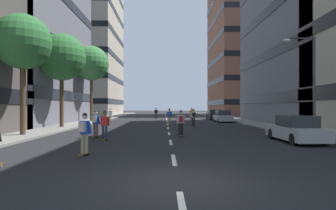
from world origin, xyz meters
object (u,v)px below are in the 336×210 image
object	(u,v)px
skater_5	(105,124)
skater_9	(169,116)
street_tree_mid	(91,64)
skater_0	(110,114)
streetlamp_right	(309,75)
skater_1	(181,121)
parked_car_mid	(296,130)
skater_3	(84,131)
skater_2	(156,113)
skater_4	(193,116)
street_tree_far	(62,57)
parked_car_near	(223,116)
skater_7	(191,113)
parked_car_far	(214,115)
skater_8	(96,122)
street_tree_near	(23,42)

from	to	relation	value
skater_5	skater_9	size ratio (longest dim) A/B	1.00
street_tree_mid	skater_0	xyz separation A→B (m)	(2.59, -0.66, -6.58)
skater_9	streetlamp_right	bearing A→B (deg)	-54.72
skater_0	skater_1	world-z (taller)	same
parked_car_mid	skater_3	bearing A→B (deg)	-158.98
parked_car_mid	skater_2	world-z (taller)	skater_2
street_tree_mid	parked_car_mid	bearing A→B (deg)	-49.72
skater_3	skater_0	bearing A→B (deg)	98.62
skater_2	skater_4	world-z (taller)	same
skater_9	street_tree_mid	bearing A→B (deg)	153.40
streetlamp_right	skater_0	world-z (taller)	streetlamp_right
street_tree_far	skater_0	bearing A→B (deg)	74.87
parked_car_near	skater_4	bearing A→B (deg)	-120.02
skater_7	skater_9	size ratio (longest dim) A/B	1.00
parked_car_near	skater_1	xyz separation A→B (m)	(-6.43, -16.62, 0.32)
skater_4	skater_1	bearing A→B (deg)	-101.73
streetlamp_right	skater_7	bearing A→B (deg)	103.46
skater_9	parked_car_mid	bearing A→B (deg)	-65.19
skater_3	skater_5	distance (m)	4.94
parked_car_mid	skater_7	xyz separation A→B (m)	(-3.46, 25.25, 0.29)
parked_car_far	skater_3	bearing A→B (deg)	-109.98
skater_8	street_tree_far	bearing A→B (deg)	123.32
parked_car_far	streetlamp_right	bearing A→B (deg)	-85.06
parked_car_mid	street_tree_near	bearing A→B (deg)	170.31
skater_2	skater_8	size ratio (longest dim) A/B	1.00
street_tree_far	skater_5	bearing A→B (deg)	-56.80
parked_car_mid	parked_car_far	size ratio (longest dim) A/B	1.00
skater_2	skater_8	world-z (taller)	same
skater_0	skater_8	bearing A→B (deg)	-81.90
parked_car_mid	streetlamp_right	world-z (taller)	streetlamp_right
skater_8	skater_9	distance (m)	13.85
skater_4	skater_9	xyz separation A→B (m)	(-2.31, 3.65, -0.03)
parked_car_mid	skater_0	world-z (taller)	skater_0
parked_car_far	skater_7	bearing A→B (deg)	-172.72
parked_car_near	parked_car_far	bearing A→B (deg)	90.00
street_tree_far	skater_7	bearing A→B (deg)	48.63
street_tree_near	skater_5	size ratio (longest dim) A/B	4.54
parked_car_near	skater_1	bearing A→B (deg)	-111.14
streetlamp_right	skater_0	xyz separation A→B (m)	(-16.45, 17.07, -3.15)
street_tree_mid	skater_9	distance (m)	13.05
parked_car_far	streetlamp_right	size ratio (longest dim) A/B	0.68
parked_car_mid	skater_8	xyz separation A→B (m)	(-11.98, 2.15, 0.32)
skater_3	skater_5	world-z (taller)	same
parked_car_mid	street_tree_far	world-z (taller)	street_tree_far
skater_2	parked_car_mid	bearing A→B (deg)	-72.78
parked_car_mid	skater_3	size ratio (longest dim) A/B	2.47
parked_car_far	skater_9	world-z (taller)	skater_9
skater_9	skater_0	bearing A→B (deg)	149.64
streetlamp_right	skater_3	bearing A→B (deg)	-153.07
parked_car_mid	skater_0	distance (m)	24.21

